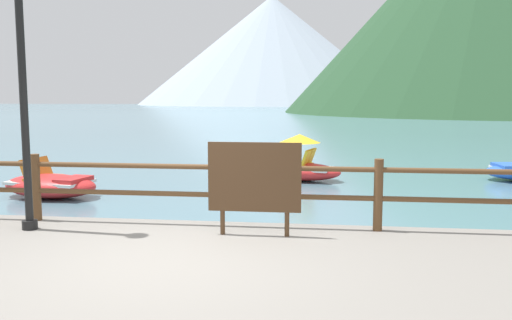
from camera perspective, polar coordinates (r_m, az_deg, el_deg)
The scene contains 8 objects.
ground_plane at distance 45.62m, azimuth 5.18°, elevation 4.02°, with size 200.00×200.00×0.00m, color slate.
dock_railing at distance 7.38m, azimuth -5.92°, elevation -2.47°, with size 23.92×0.12×0.95m.
lamp_post at distance 7.67m, azimuth -23.67°, elevation 12.10°, with size 0.28×0.28×4.24m.
sign_board at distance 6.77m, azimuth -0.16°, elevation -1.99°, with size 1.18×0.06×1.19m.
pedal_boat_0 at distance 12.36m, azimuth -20.89°, elevation -2.48°, with size 2.28×1.48×0.84m.
pedal_boat_1 at distance 13.96m, azimuth 4.16°, elevation -0.61°, with size 2.62×1.69×1.20m.
cliff_headland at distance 80.24m, azimuth 22.54°, elevation 14.88°, with size 54.82×54.82×30.23m.
distant_peak at distance 145.54m, azimuth 1.70°, elevation 11.49°, with size 70.53×70.53×28.32m, color #9EADBC.
Camera 1 is at (1.67, -5.54, 2.16)m, focal length 37.82 mm.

